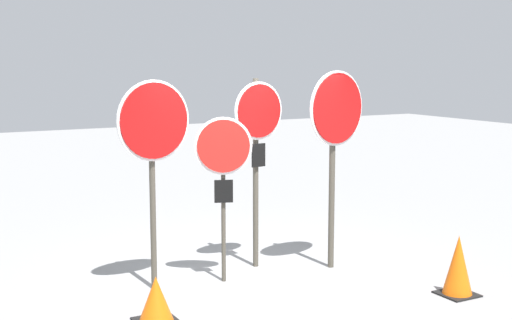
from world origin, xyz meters
TOP-DOWN VIEW (x-y plane):
  - ground_plane at (0.00, 0.00)m, footprint 40.00×40.00m
  - stop_sign_0 at (-1.19, 0.06)m, footprint 0.93×0.19m
  - stop_sign_1 at (-0.37, -0.08)m, footprint 0.65×0.28m
  - stop_sign_2 at (0.31, 0.29)m, footprint 0.73×0.17m
  - stop_sign_3 at (1.15, -0.23)m, footprint 0.93×0.24m
  - traffic_cone_0 at (-1.58, -0.93)m, footprint 0.43×0.43m
  - traffic_cone_1 at (1.77, -1.81)m, footprint 0.41×0.41m

SIDE VIEW (x-z plane):
  - ground_plane at x=0.00m, z-range 0.00..0.00m
  - traffic_cone_0 at x=-1.58m, z-range 0.00..0.48m
  - traffic_cone_1 at x=1.77m, z-range 0.00..0.70m
  - stop_sign_1 at x=-0.37m, z-range 0.50..2.52m
  - stop_sign_2 at x=0.31m, z-range 0.52..2.98m
  - stop_sign_0 at x=-1.19m, z-range 0.58..3.05m
  - stop_sign_3 at x=1.15m, z-range 0.58..3.14m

